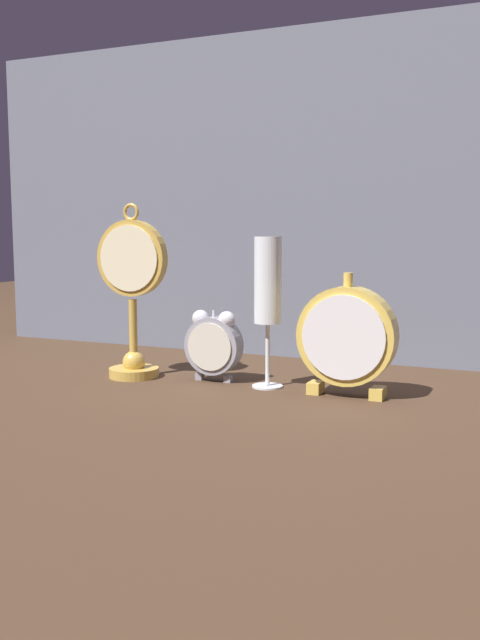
% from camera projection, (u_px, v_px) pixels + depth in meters
% --- Properties ---
extents(ground_plane, '(4.00, 4.00, 0.00)m').
position_uv_depth(ground_plane, '(219.00, 390.00, 1.13)').
color(ground_plane, '#422D1E').
extents(fabric_backdrop_drape, '(1.38, 0.01, 0.63)m').
position_uv_depth(fabric_backdrop_drape, '(292.00, 196.00, 1.38)').
color(fabric_backdrop_drape, slate).
rests_on(fabric_backdrop_drape, ground_plane).
extents(pocket_watch_on_stand, '(0.13, 0.09, 0.30)m').
position_uv_depth(pocket_watch_on_stand, '(132.00, 296.00, 1.21)').
color(pocket_watch_on_stand, gold).
rests_on(pocket_watch_on_stand, ground_plane).
extents(alarm_clock_twin_bell, '(0.10, 0.03, 0.12)m').
position_uv_depth(alarm_clock_twin_bell, '(213.00, 342.00, 1.18)').
color(alarm_clock_twin_bell, gray).
rests_on(alarm_clock_twin_bell, ground_plane).
extents(mantel_clock_silver, '(0.15, 0.04, 0.19)m').
position_uv_depth(mantel_clock_silver, '(347.00, 337.00, 1.07)').
color(mantel_clock_silver, gold).
rests_on(mantel_clock_silver, ground_plane).
extents(champagne_flute, '(0.05, 0.05, 0.24)m').
position_uv_depth(champagne_flute, '(268.00, 290.00, 1.12)').
color(champagne_flute, silver).
rests_on(champagne_flute, ground_plane).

